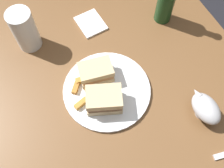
% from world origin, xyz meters
% --- Properties ---
extents(ground_plane, '(6.00, 6.00, 0.00)m').
position_xyz_m(ground_plane, '(0.00, 0.00, 0.00)').
color(ground_plane, black).
extents(dining_table, '(1.16, 0.92, 0.73)m').
position_xyz_m(dining_table, '(0.00, 0.00, 0.36)').
color(dining_table, brown).
rests_on(dining_table, ground).
extents(plate, '(0.29, 0.29, 0.01)m').
position_xyz_m(plate, '(0.00, 0.04, 0.73)').
color(plate, white).
rests_on(plate, dining_table).
extents(sandwich_half_left, '(0.09, 0.12, 0.06)m').
position_xyz_m(sandwich_half_left, '(0.06, 0.05, 0.77)').
color(sandwich_half_left, '#CCB284').
rests_on(sandwich_half_left, plate).
extents(sandwich_half_right, '(0.11, 0.13, 0.07)m').
position_xyz_m(sandwich_half_right, '(-0.04, 0.07, 0.77)').
color(sandwich_half_right, '#CCB284').
rests_on(sandwich_half_right, plate).
extents(potato_wedge_front, '(0.03, 0.05, 0.02)m').
position_xyz_m(potato_wedge_front, '(-0.01, 0.14, 0.75)').
color(potato_wedge_front, '#B77F33').
rests_on(potato_wedge_front, plate).
extents(potato_wedge_middle, '(0.05, 0.02, 0.01)m').
position_xyz_m(potato_wedge_middle, '(0.00, 0.10, 0.75)').
color(potato_wedge_middle, '#AD702D').
rests_on(potato_wedge_middle, plate).
extents(potato_wedge_back, '(0.02, 0.05, 0.02)m').
position_xyz_m(potato_wedge_back, '(0.06, 0.10, 0.75)').
color(potato_wedge_back, '#B77F33').
rests_on(potato_wedge_back, plate).
extents(potato_wedge_left_edge, '(0.05, 0.04, 0.02)m').
position_xyz_m(potato_wedge_left_edge, '(0.05, 0.13, 0.75)').
color(potato_wedge_left_edge, '#AD702D').
rests_on(potato_wedge_left_edge, plate).
extents(potato_wedge_right_edge, '(0.05, 0.03, 0.02)m').
position_xyz_m(potato_wedge_right_edge, '(-0.04, 0.10, 0.75)').
color(potato_wedge_right_edge, '#B77F33').
rests_on(potato_wedge_right_edge, plate).
extents(pint_glass, '(0.08, 0.08, 0.16)m').
position_xyz_m(pint_glass, '(0.29, 0.21, 0.79)').
color(pint_glass, white).
rests_on(pint_glass, dining_table).
extents(gravy_boat, '(0.12, 0.08, 0.07)m').
position_xyz_m(gravy_boat, '(-0.20, -0.20, 0.77)').
color(gravy_boat, '#B7B7BC').
rests_on(gravy_boat, dining_table).
extents(napkin, '(0.12, 0.10, 0.01)m').
position_xyz_m(napkin, '(0.28, -0.02, 0.73)').
color(napkin, white).
rests_on(napkin, dining_table).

